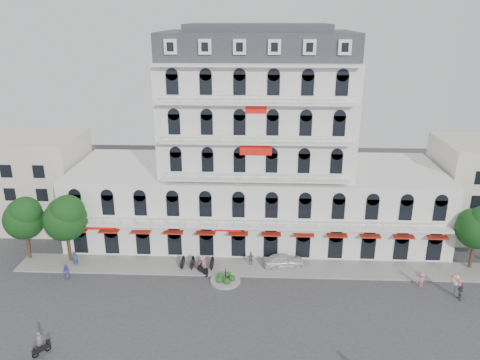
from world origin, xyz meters
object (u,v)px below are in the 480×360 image
Objects in this scene: rider_west at (41,344)px; rider_center at (203,265)px; parked_car at (283,260)px; balloon_vendor at (459,288)px.

rider_west is 17.77m from rider_center.
rider_center reaches higher than parked_car.
balloon_vendor is (25.84, -3.54, 0.06)m from rider_center.
rider_center is 26.08m from balloon_vendor.
rider_west reaches higher than parked_car.
parked_car is at bearing 58.55° from rider_center.
rider_center is at bearing -4.05° from rider_west.
rider_west is 0.96× the size of rider_center.
rider_center is 0.92× the size of balloon_vendor.
parked_car is 2.01× the size of rider_center.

